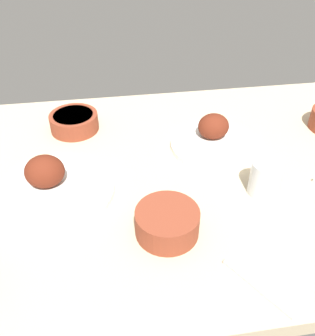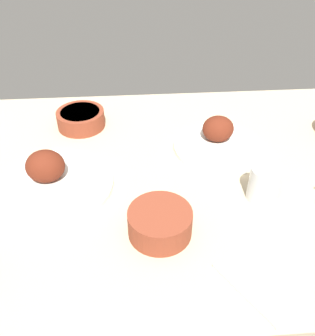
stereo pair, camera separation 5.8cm
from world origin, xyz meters
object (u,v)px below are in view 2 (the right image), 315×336
at_px(plate_far_side, 52,179).
at_px(water_tumbler, 264,183).
at_px(fork_loose, 244,294).
at_px(bowl_potatoes, 160,222).
at_px(bowl_soup, 81,118).
at_px(plate_near_viewer, 218,141).

distance_m(plate_far_side, water_tumbler, 0.52).
relative_size(water_tumbler, fork_loose, 0.55).
relative_size(bowl_potatoes, bowl_soup, 0.96).
xyz_separation_m(plate_far_side, fork_loose, (0.40, -0.34, -0.02)).
xyz_separation_m(water_tumbler, fork_loose, (-0.11, -0.26, -0.04)).
distance_m(plate_near_viewer, fork_loose, 0.48).
bearing_deg(bowl_soup, plate_far_side, -99.60).
xyz_separation_m(plate_near_viewer, fork_loose, (-0.05, -0.48, -0.02)).
relative_size(bowl_potatoes, water_tumbler, 1.56).
xyz_separation_m(plate_far_side, water_tumbler, (0.51, -0.08, 0.02)).
height_order(plate_far_side, bowl_potatoes, plate_far_side).
bearing_deg(bowl_soup, fork_loose, -60.66).
bearing_deg(plate_far_side, fork_loose, -40.67).
xyz_separation_m(bowl_soup, water_tumbler, (0.46, -0.36, 0.02)).
relative_size(bowl_soup, fork_loose, 0.90).
distance_m(plate_far_side, bowl_soup, 0.29).
bearing_deg(plate_near_viewer, bowl_potatoes, -121.45).
bearing_deg(bowl_soup, plate_near_viewer, -20.09).
relative_size(plate_near_viewer, bowl_potatoes, 1.80).
relative_size(plate_far_side, plate_near_viewer, 1.16).
relative_size(bowl_soup, water_tumbler, 1.63).
distance_m(plate_near_viewer, bowl_soup, 0.42).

